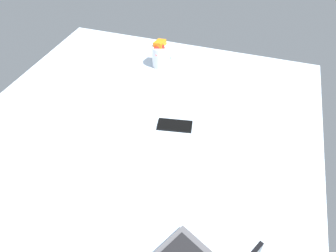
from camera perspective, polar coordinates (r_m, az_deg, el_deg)
name	(u,v)px	position (r cm, az deg, el deg)	size (l,w,h in cm)	color
bed_mattress	(125,174)	(124.04, -7.70, -8.64)	(180.00, 140.00, 18.00)	silver
snack_cup	(161,55)	(162.22, -1.27, 12.74)	(10.38, 9.00, 13.67)	silver
cell_phone	(175,125)	(128.17, 1.24, 0.11)	(6.80, 14.00, 0.80)	black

